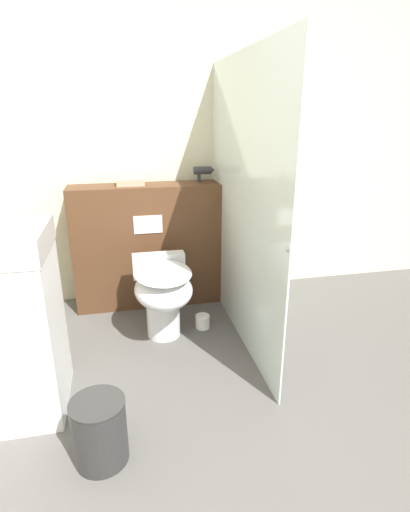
% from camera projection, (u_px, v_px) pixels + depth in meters
% --- Properties ---
extents(wall_back, '(8.00, 0.06, 2.50)m').
position_uv_depth(wall_back, '(166.00, 150.00, 3.28)').
color(wall_back, beige).
rests_on(wall_back, ground_plane).
extents(partition_panel, '(1.19, 0.29, 1.01)m').
position_uv_depth(partition_panel, '(148.00, 246.00, 3.29)').
color(partition_panel, '#51331E').
rests_on(partition_panel, ground_plane).
extents(shower_glass, '(0.04, 1.65, 1.91)m').
position_uv_depth(shower_glass, '(241.00, 206.00, 2.67)').
color(shower_glass, silver).
rests_on(shower_glass, ground_plane).
extents(toilet, '(0.40, 0.60, 0.56)m').
position_uv_depth(toilet, '(163.00, 292.00, 2.79)').
color(toilet, white).
rests_on(toilet, ground_plane).
extents(hair_drier, '(0.17, 0.06, 0.13)m').
position_uv_depth(hair_drier, '(203.00, 171.00, 3.22)').
color(hair_drier, '#2D2D33').
rests_on(hair_drier, partition_panel).
extents(folded_towel, '(0.21, 0.18, 0.05)m').
position_uv_depth(folded_towel, '(130.00, 182.00, 3.11)').
color(folded_towel, tan).
rests_on(folded_towel, partition_panel).
extents(spare_toilet_roll, '(0.11, 0.11, 0.10)m').
position_uv_depth(spare_toilet_roll, '(203.00, 321.00, 3.02)').
color(spare_toilet_roll, white).
rests_on(spare_toilet_roll, ground_plane).
extents(waste_bin, '(0.25, 0.25, 0.32)m').
position_uv_depth(waste_bin, '(100.00, 431.00, 1.84)').
color(waste_bin, '#2D2D2D').
rests_on(waste_bin, ground_plane).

